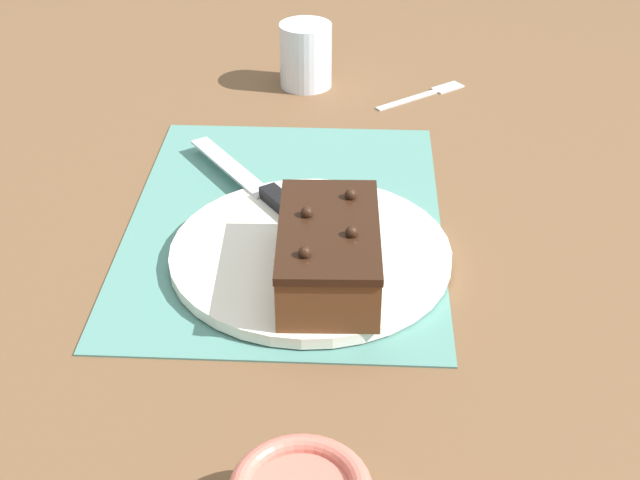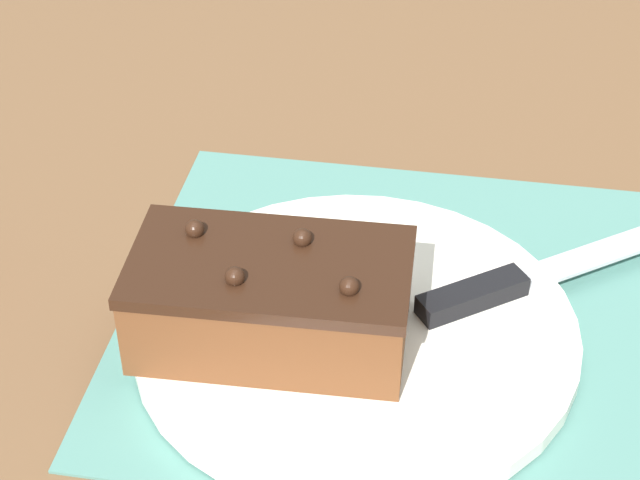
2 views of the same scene
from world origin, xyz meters
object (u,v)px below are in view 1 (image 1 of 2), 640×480
object	(u,v)px
dessert_fork	(427,93)
cake_plate	(311,253)
chocolate_cake	(329,252)
drinking_glass	(308,55)
serving_knife	(264,192)

from	to	relation	value
dessert_fork	cake_plate	bearing A→B (deg)	-56.27
cake_plate	chocolate_cake	size ratio (longest dim) A/B	1.65
drinking_glass	cake_plate	bearing A→B (deg)	3.74
cake_plate	dessert_fork	world-z (taller)	cake_plate
serving_knife	cake_plate	bearing A→B (deg)	-96.66
drinking_glass	dessert_fork	xyz separation A→B (m)	(0.03, 0.17, -0.04)
cake_plate	serving_knife	xyz separation A→B (m)	(-0.10, -0.06, 0.01)
serving_knife	drinking_glass	size ratio (longest dim) A/B	2.27
drinking_glass	serving_knife	bearing A→B (deg)	-4.69
drinking_glass	dessert_fork	distance (m)	0.18
cake_plate	serving_knife	bearing A→B (deg)	-150.52
serving_knife	drinking_glass	distance (m)	0.35
dessert_fork	serving_knife	bearing A→B (deg)	-69.61
chocolate_cake	dessert_fork	distance (m)	0.49
serving_knife	dessert_fork	bearing A→B (deg)	21.93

